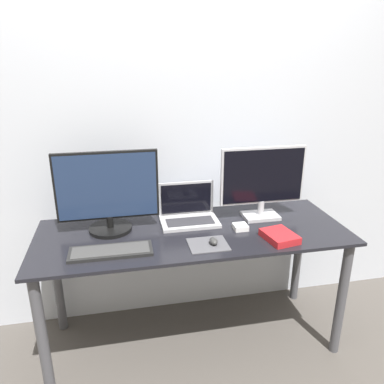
% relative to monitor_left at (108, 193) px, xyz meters
% --- Properties ---
extents(ground_plane, '(12.00, 12.00, 0.00)m').
position_rel_monitor_left_xyz_m(ground_plane, '(0.45, -0.43, -0.95)').
color(ground_plane, '#4C4742').
extents(wall_back, '(7.00, 0.05, 2.50)m').
position_rel_monitor_left_xyz_m(wall_back, '(0.45, 0.28, 0.30)').
color(wall_back, silver).
rests_on(wall_back, ground_plane).
extents(desk, '(1.71, 0.64, 0.73)m').
position_rel_monitor_left_xyz_m(desk, '(0.45, -0.10, -0.34)').
color(desk, black).
rests_on(desk, ground_plane).
extents(monitor_left, '(0.55, 0.23, 0.45)m').
position_rel_monitor_left_xyz_m(monitor_left, '(0.00, 0.00, 0.00)').
color(monitor_left, black).
rests_on(monitor_left, desk).
extents(monitor_right, '(0.50, 0.14, 0.43)m').
position_rel_monitor_left_xyz_m(monitor_right, '(0.88, 0.00, 0.01)').
color(monitor_right, '#B2B2B7').
rests_on(monitor_right, desk).
extents(laptop, '(0.33, 0.21, 0.22)m').
position_rel_monitor_left_xyz_m(laptop, '(0.45, 0.04, -0.17)').
color(laptop, '#ADADB2').
rests_on(laptop, desk).
extents(keyboard, '(0.41, 0.15, 0.02)m').
position_rel_monitor_left_xyz_m(keyboard, '(0.00, -0.26, -0.21)').
color(keyboard, black).
rests_on(keyboard, desk).
extents(mousepad, '(0.20, 0.17, 0.00)m').
position_rel_monitor_left_xyz_m(mousepad, '(0.49, -0.28, -0.22)').
color(mousepad, '#47474C').
rests_on(mousepad, desk).
extents(mouse, '(0.04, 0.07, 0.03)m').
position_rel_monitor_left_xyz_m(mouse, '(0.52, -0.28, -0.20)').
color(mouse, '#333333').
rests_on(mouse, mousepad).
extents(book, '(0.18, 0.21, 0.04)m').
position_rel_monitor_left_xyz_m(book, '(0.87, -0.30, -0.20)').
color(book, red).
rests_on(book, desk).
extents(power_brick, '(0.08, 0.08, 0.03)m').
position_rel_monitor_left_xyz_m(power_brick, '(0.71, -0.14, -0.21)').
color(power_brick, white).
rests_on(power_brick, desk).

